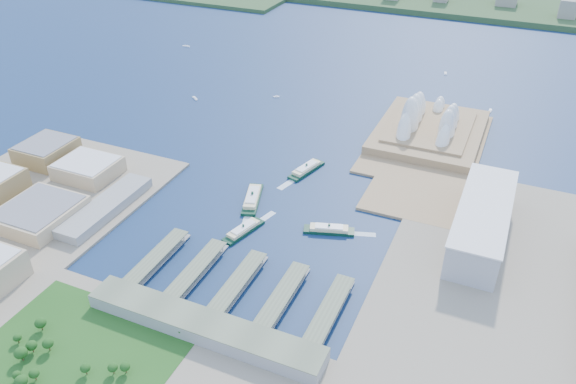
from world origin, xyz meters
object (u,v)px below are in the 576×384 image
at_px(ferry_c, 243,229).
at_px(ferry_d, 329,228).
at_px(ferry_b, 307,168).
at_px(ferry_a, 252,196).
at_px(opera_house, 432,114).
at_px(toaster_building, 482,222).

height_order(ferry_c, ferry_d, ferry_d).
bearing_deg(ferry_b, ferry_a, -94.72).
bearing_deg(ferry_b, opera_house, 67.69).
relative_size(opera_house, ferry_d, 3.59).
distance_m(opera_house, ferry_c, 310.00).
xyz_separation_m(ferry_c, ferry_d, (77.09, 34.90, 0.02)).
height_order(toaster_building, ferry_c, toaster_building).
height_order(ferry_b, ferry_c, ferry_b).
height_order(toaster_building, ferry_a, toaster_building).
height_order(ferry_a, ferry_b, ferry_a).
bearing_deg(toaster_building, ferry_d, -160.79).
xyz_separation_m(opera_house, ferry_b, (-112.30, -146.84, -26.86)).
relative_size(ferry_a, ferry_c, 1.20).
distance_m(ferry_b, ferry_d, 120.13).
bearing_deg(ferry_a, toaster_building, -10.79).
distance_m(toaster_building, ferry_a, 233.89).
height_order(toaster_building, ferry_b, toaster_building).
relative_size(opera_house, ferry_a, 3.00).
height_order(ferry_a, ferry_c, ferry_a).
height_order(opera_house, ferry_d, opera_house).
bearing_deg(ferry_a, ferry_d, -29.38).
distance_m(ferry_c, ferry_d, 84.62).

